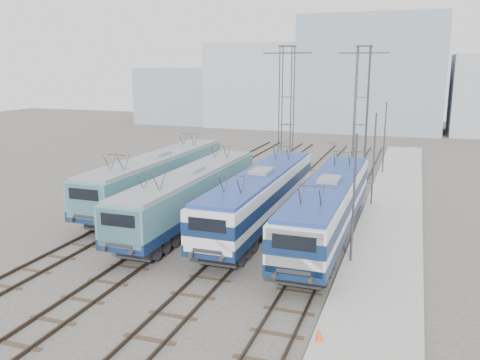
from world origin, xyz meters
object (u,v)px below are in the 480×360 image
at_px(mast_front, 354,202).
at_px(mast_rear, 384,139).
at_px(mast_mid, 374,161).
at_px(safety_cone, 319,334).
at_px(catenary_tower_east, 361,107).
at_px(locomotive_center_right, 260,194).
at_px(locomotive_far_right, 328,204).
at_px(locomotive_far_left, 157,175).
at_px(catenary_tower_west, 286,107).
at_px(locomotive_center_left, 191,193).

height_order(mast_front, mast_rear, same).
relative_size(mast_mid, safety_cone, 14.23).
bearing_deg(catenary_tower_east, locomotive_center_right, -103.70).
bearing_deg(locomotive_center_right, safety_cone, -64.29).
distance_m(locomotive_center_right, safety_cone, 14.51).
bearing_deg(locomotive_far_right, catenary_tower_east, 90.77).
height_order(mast_mid, mast_rear, same).
bearing_deg(locomotive_far_right, safety_cone, -81.64).
bearing_deg(mast_front, locomotive_far_left, 153.72).
xyz_separation_m(locomotive_far_left, catenary_tower_west, (6.75, 12.42, 4.36)).
bearing_deg(safety_cone, locomotive_far_right, 98.36).
xyz_separation_m(locomotive_center_right, safety_cone, (6.25, -12.98, -1.73)).
bearing_deg(safety_cone, mast_front, 89.32).
height_order(locomotive_center_right, catenary_tower_west, catenary_tower_west).
xyz_separation_m(locomotive_center_left, mast_rear, (10.85, 20.26, 1.31)).
bearing_deg(catenary_tower_west, locomotive_far_left, -118.52).
distance_m(locomotive_far_left, catenary_tower_west, 14.79).
height_order(locomotive_center_left, catenary_tower_east, catenary_tower_east).
bearing_deg(catenary_tower_east, mast_rear, 43.60).
bearing_deg(locomotive_far_right, mast_mid, 77.75).
bearing_deg(mast_front, mast_mid, 90.00).
xyz_separation_m(locomotive_far_left, mast_front, (15.35, -7.58, 1.21)).
distance_m(locomotive_far_right, mast_mid, 8.80).
distance_m(catenary_tower_east, mast_mid, 10.69).
relative_size(locomotive_center_left, catenary_tower_west, 1.46).
bearing_deg(mast_mid, locomotive_far_left, -163.94).
bearing_deg(mast_rear, locomotive_center_right, -108.09).
bearing_deg(locomotive_far_right, catenary_tower_west, 112.23).
bearing_deg(safety_cone, locomotive_center_left, 131.48).
distance_m(catenary_tower_west, safety_cone, 30.29).
relative_size(locomotive_center_right, catenary_tower_west, 1.49).
relative_size(locomotive_far_left, catenary_tower_east, 1.53).
height_order(mast_front, safety_cone, mast_front).
xyz_separation_m(locomotive_far_right, safety_cone, (1.75, -11.90, -1.74)).
height_order(catenary_tower_west, mast_mid, catenary_tower_west).
height_order(locomotive_far_right, mast_rear, mast_rear).
relative_size(catenary_tower_west, mast_rear, 1.71).
bearing_deg(mast_front, catenary_tower_west, 113.27).
height_order(mast_mid, safety_cone, mast_mid).
bearing_deg(safety_cone, catenary_tower_east, 93.76).
height_order(locomotive_far_right, mast_mid, mast_mid).
bearing_deg(locomotive_center_left, mast_mid, 37.29).
distance_m(mast_rear, safety_cone, 32.56).
height_order(locomotive_center_left, safety_cone, locomotive_center_left).
xyz_separation_m(catenary_tower_east, safety_cone, (2.00, -30.42, -6.10)).
distance_m(catenary_tower_west, mast_rear, 9.99).
relative_size(locomotive_far_left, locomotive_center_right, 1.03).
bearing_deg(locomotive_far_left, locomotive_far_right, -16.89).
xyz_separation_m(locomotive_far_left, mast_mid, (15.35, 4.42, 1.21)).
height_order(locomotive_center_left, locomotive_far_right, locomotive_far_right).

